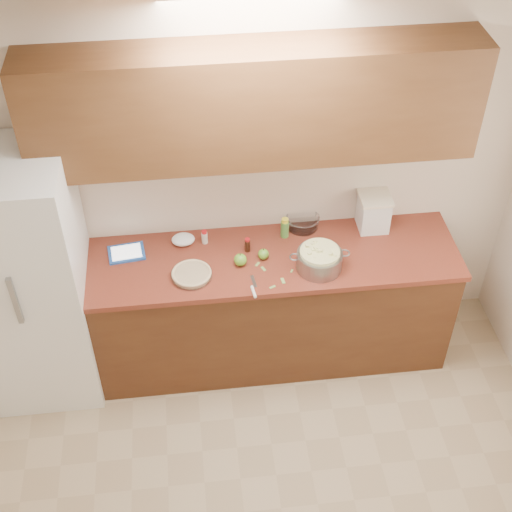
{
  "coord_description": "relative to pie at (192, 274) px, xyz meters",
  "views": [
    {
      "loc": [
        -0.4,
        -1.9,
        4.02
      ],
      "look_at": [
        -0.01,
        1.43,
        0.98
      ],
      "focal_mm": 50.0,
      "sensor_mm": 36.0,
      "label": 1
    }
  ],
  "objects": [
    {
      "name": "peel_a",
      "position": [
        0.56,
        -0.1,
        -0.02
      ],
      "size": [
        0.03,
        0.05,
        0.0
      ],
      "primitive_type": "cube",
      "rotation": [
        0.0,
        0.0,
        1.7
      ],
      "color": "#81A550",
      "rests_on": "counter_run"
    },
    {
      "name": "mixing_bowl",
      "position": [
        0.77,
        0.41,
        0.02
      ],
      "size": [
        0.23,
        0.23,
        0.08
      ],
      "rotation": [
        0.0,
        0.0,
        0.08
      ],
      "color": "silver",
      "rests_on": "counter_run"
    },
    {
      "name": "upper_cabinets",
      "position": [
        0.43,
        0.29,
        1.01
      ],
      "size": [
        2.6,
        0.34,
        0.7
      ],
      "primitive_type": "cube",
      "color": "#59351B",
      "rests_on": "room_shell"
    },
    {
      "name": "peel_b",
      "position": [
        0.63,
        -0.02,
        -0.02
      ],
      "size": [
        0.02,
        0.03,
        0.0
      ],
      "primitive_type": "cube",
      "rotation": [
        0.0,
        0.0,
        1.09
      ],
      "color": "#81A550",
      "rests_on": "counter_run"
    },
    {
      "name": "paper_towel",
      "position": [
        -0.04,
        0.33,
        0.01
      ],
      "size": [
        0.19,
        0.17,
        0.06
      ],
      "primitive_type": "ellipsoid",
      "rotation": [
        0.0,
        0.0,
        -0.36
      ],
      "color": "white",
      "rests_on": "counter_run"
    },
    {
      "name": "peel_e",
      "position": [
        0.49,
        -0.15,
        -0.02
      ],
      "size": [
        0.04,
        0.03,
        0.0
      ],
      "primitive_type": "cube",
      "rotation": [
        0.0,
        0.0,
        0.43
      ],
      "color": "#81A550",
      "rests_on": "counter_run"
    },
    {
      "name": "room_shell",
      "position": [
        0.43,
        -1.34,
        0.36
      ],
      "size": [
        3.6,
        3.6,
        3.6
      ],
      "color": "tan",
      "rests_on": "ground"
    },
    {
      "name": "flour_canister",
      "position": [
        1.24,
        0.35,
        0.11
      ],
      "size": [
        0.21,
        0.21,
        0.26
      ],
      "rotation": [
        0.0,
        0.0,
        -0.0
      ],
      "color": "silver",
      "rests_on": "counter_run"
    },
    {
      "name": "lemon_bottle",
      "position": [
        0.64,
        0.32,
        0.05
      ],
      "size": [
        0.05,
        0.05,
        0.15
      ],
      "rotation": [
        0.0,
        0.0,
        0.0
      ],
      "color": "#4C8C38",
      "rests_on": "counter_run"
    },
    {
      "name": "counter_run",
      "position": [
        0.43,
        0.13,
        -0.48
      ],
      "size": [
        2.64,
        0.68,
        0.92
      ],
      "color": "#4E2B16",
      "rests_on": "ground"
    },
    {
      "name": "cinnamon_shaker",
      "position": [
        0.1,
        0.32,
        0.03
      ],
      "size": [
        0.04,
        0.04,
        0.1
      ],
      "rotation": [
        0.0,
        0.0,
        0.26
      ],
      "color": "beige",
      "rests_on": "counter_run"
    },
    {
      "name": "vanilla_bottle",
      "position": [
        0.37,
        0.2,
        0.03
      ],
      "size": [
        0.04,
        0.04,
        0.1
      ],
      "rotation": [
        0.0,
        0.0,
        -0.01
      ],
      "color": "black",
      "rests_on": "counter_run"
    },
    {
      "name": "apple_left",
      "position": [
        0.31,
        0.08,
        0.02
      ],
      "size": [
        0.08,
        0.08,
        0.09
      ],
      "color": "#5D9927",
      "rests_on": "counter_run"
    },
    {
      "name": "peel_d",
      "position": [
        0.46,
        0.02,
        -0.02
      ],
      "size": [
        0.03,
        0.05,
        0.0
      ],
      "primitive_type": "cube",
      "rotation": [
        0.0,
        0.0,
        1.99
      ],
      "color": "#81A550",
      "rests_on": "counter_run"
    },
    {
      "name": "paring_knife",
      "position": [
        0.37,
        -0.17,
        -0.01
      ],
      "size": [
        0.04,
        0.2,
        0.02
      ],
      "rotation": [
        0.0,
        0.0,
        0.12
      ],
      "color": "gray",
      "rests_on": "counter_run"
    },
    {
      "name": "tablet",
      "position": [
        -0.41,
        0.27,
        -0.01
      ],
      "size": [
        0.25,
        0.2,
        0.02
      ],
      "rotation": [
        0.0,
        0.0,
        0.12
      ],
      "color": "#2150A2",
      "rests_on": "counter_run"
    },
    {
      "name": "peel_c",
      "position": [
        0.42,
        0.07,
        -0.02
      ],
      "size": [
        0.04,
        0.04,
        0.0
      ],
      "primitive_type": "cube",
      "rotation": [
        0.0,
        0.0,
        -2.22
      ],
      "color": "#81A550",
      "rests_on": "counter_run"
    },
    {
      "name": "colander",
      "position": [
        0.81,
        -0.01,
        0.05
      ],
      "size": [
        0.39,
        0.29,
        0.14
      ],
      "rotation": [
        0.0,
        0.0,
        -0.12
      ],
      "color": "gray",
      "rests_on": "counter_run"
    },
    {
      "name": "apple_center",
      "position": [
        0.47,
        0.12,
        0.01
      ],
      "size": [
        0.07,
        0.07,
        0.08
      ],
      "color": "#5D9927",
      "rests_on": "counter_run"
    },
    {
      "name": "pie",
      "position": [
        0.0,
        0.0,
        0.0
      ],
      "size": [
        0.26,
        0.26,
        0.04
      ],
      "rotation": [
        0.0,
        0.0,
        -0.39
      ],
      "color": "silver",
      "rests_on": "counter_run"
    },
    {
      "name": "fridge",
      "position": [
        -1.01,
        0.1,
        -0.04
      ],
      "size": [
        0.7,
        0.7,
        1.8
      ],
      "primitive_type": "cube",
      "color": "white",
      "rests_on": "ground"
    }
  ]
}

